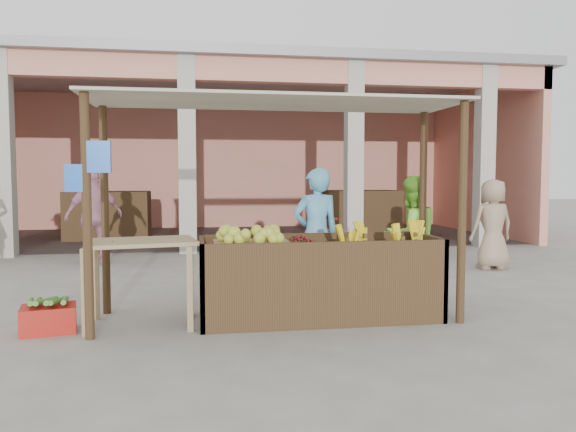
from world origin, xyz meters
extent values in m
plane|color=slate|center=(0.00, 0.00, 0.00)|extent=(60.00, 60.00, 0.00)
cube|color=#E98D7A|center=(0.00, 11.40, 2.00)|extent=(14.00, 0.20, 4.00)
cube|color=#E98D7A|center=(6.90, 8.50, 2.00)|extent=(0.20, 6.00, 4.00)
cube|color=#E98D7A|center=(0.00, 5.65, 3.75)|extent=(14.00, 0.30, 0.50)
cube|color=gray|center=(0.00, 8.50, 4.10)|extent=(14.40, 6.40, 0.20)
cube|color=#B2AEA3|center=(-4.50, 5.65, 2.00)|extent=(0.35, 0.35, 4.00)
cube|color=#B2AEA3|center=(-1.00, 5.65, 2.00)|extent=(0.35, 0.35, 4.00)
cube|color=#B2AEA3|center=(2.50, 5.65, 2.00)|extent=(0.35, 0.35, 4.00)
cube|color=#B2AEA3|center=(5.50, 5.65, 2.00)|extent=(0.35, 0.35, 4.00)
cube|color=#48301C|center=(-3.00, 8.50, 0.60)|extent=(2.00, 1.20, 1.20)
cube|color=#48301C|center=(3.50, 8.50, 0.60)|extent=(2.00, 1.20, 1.20)
cube|color=#48301C|center=(0.50, 0.00, 0.40)|extent=(2.60, 0.95, 0.80)
cylinder|color=#48301C|center=(-1.85, -0.45, 1.18)|extent=(0.09, 0.09, 2.35)
cylinder|color=#48301C|center=(1.95, -0.45, 1.18)|extent=(0.09, 0.09, 2.35)
cylinder|color=#48301C|center=(-1.85, 0.60, 1.18)|extent=(0.09, 0.09, 2.35)
cylinder|color=#48301C|center=(1.95, 0.60, 1.18)|extent=(0.09, 0.09, 2.35)
cube|color=beige|center=(0.05, 0.08, 2.37)|extent=(4.00, 1.35, 0.03)
cube|color=blue|center=(-1.73, -0.45, 1.75)|extent=(0.22, 0.08, 0.30)
cube|color=blue|center=(-1.95, -0.45, 1.55)|extent=(0.18, 0.07, 0.26)
cube|color=#A37754|center=(-0.24, -0.01, 0.83)|extent=(0.82, 0.71, 0.06)
ellipsoid|color=gold|center=(-0.24, -0.01, 0.94)|extent=(0.70, 0.61, 0.15)
ellipsoid|color=maroon|center=(0.29, -0.02, 0.86)|extent=(0.39, 0.32, 0.12)
cube|color=tan|center=(-1.41, -0.01, 0.88)|extent=(1.22, 0.92, 0.04)
cube|color=tan|center=(-1.91, -0.33, 0.43)|extent=(0.06, 0.06, 0.86)
cube|color=tan|center=(-0.90, -0.33, 0.43)|extent=(0.06, 0.06, 0.86)
cube|color=tan|center=(-1.91, 0.32, 0.43)|extent=(0.06, 0.06, 0.86)
cube|color=tan|center=(-0.90, 0.32, 0.43)|extent=(0.06, 0.06, 0.86)
cube|color=red|center=(-2.31, -0.13, 0.14)|extent=(0.58, 0.46, 0.27)
ellipsoid|color=maroon|center=(2.41, 5.43, 0.33)|extent=(0.49, 0.49, 0.67)
ellipsoid|color=maroon|center=(2.80, 5.48, 0.33)|extent=(0.49, 0.49, 0.67)
imported|color=#5EB1DB|center=(0.66, 0.91, 0.89)|extent=(0.74, 0.59, 1.78)
imported|color=#86DC3A|center=(1.90, 0.84, 0.83)|extent=(0.87, 0.59, 1.66)
imported|color=maroon|center=(0.70, 2.32, 0.50)|extent=(0.97, 1.99, 1.00)
imported|color=#C6839B|center=(-2.61, 4.30, 0.93)|extent=(1.24, 1.07, 1.86)
imported|color=#9D8066|center=(4.11, 2.76, 0.84)|extent=(0.85, 0.58, 1.68)
camera|label=1|loc=(-0.82, -5.99, 1.56)|focal=35.00mm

